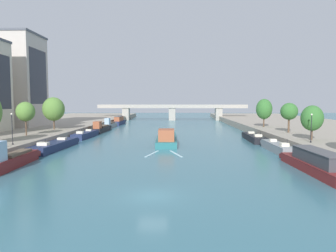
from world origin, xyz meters
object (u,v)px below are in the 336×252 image
lamppost_left_bank (12,127)px  bridge_far (172,110)px  moored_boat_right_near (254,137)px  lamppost_right_bank (311,127)px  moored_boat_left_downstream (55,145)px  moored_boat_right_upstream (277,147)px  tree_right_by_lamp (312,118)px  moored_boat_left_gap_after (86,135)px  tree_left_past_mid (54,109)px  tree_left_nearest (25,112)px  barge_midriver (167,137)px  moored_boat_right_midway (315,163)px  moored_boat_left_near (119,121)px  moored_boat_left_midway (11,159)px  moored_boat_left_second (101,128)px  moored_boat_left_end (110,125)px  tree_right_nearest (264,109)px  tree_right_third (289,112)px

lamppost_left_bank → bridge_far: size_ratio=0.07×
moored_boat_right_near → lamppost_right_bank: size_ratio=3.07×
moored_boat_left_downstream → moored_boat_right_upstream: bearing=-2.1°
tree_right_by_lamp → moored_boat_left_gap_after: bearing=156.8°
tree_left_past_mid → tree_right_by_lamp: size_ratio=1.28×
moored_boat_left_downstream → tree_left_nearest: 9.81m
barge_midriver → moored_boat_left_gap_after: size_ratio=1.75×
moored_boat_right_midway → tree_left_past_mid: tree_left_past_mid is taller
tree_left_nearest → bridge_far: size_ratio=0.10×
tree_left_nearest → moored_boat_left_near: bearing=82.1°
bridge_far → moored_boat_right_upstream: bearing=-77.8°
moored_boat_left_midway → moored_boat_left_downstream: (-0.50, 14.53, -0.42)m
moored_boat_left_gap_after → tree_left_nearest: bearing=-119.4°
tree_left_past_mid → bridge_far: (25.17, 65.73, -1.99)m
moored_boat_left_midway → moored_boat_left_near: bearing=90.2°
barge_midriver → moored_boat_left_second: bearing=131.9°
moored_boat_left_end → moored_boat_right_near: 47.25m
moored_boat_left_second → moored_boat_right_midway: size_ratio=0.92×
bridge_far → moored_boat_left_end: bearing=-115.1°
moored_boat_right_upstream → bridge_far: bearing=102.2°
moored_boat_left_near → bridge_far: bearing=55.1°
moored_boat_left_gap_after → tree_right_nearest: 42.72m
moored_boat_left_gap_after → moored_boat_right_midway: size_ratio=0.85×
moored_boat_left_gap_after → moored_boat_left_second: 13.01m
moored_boat_left_near → tree_right_nearest: 52.16m
tree_right_nearest → lamppost_right_bank: bearing=-92.3°
barge_midriver → tree_left_past_mid: bearing=165.1°
moored_boat_left_midway → tree_right_third: tree_right_third is taller
tree_left_nearest → bridge_far: 82.00m
moored_boat_right_near → tree_right_by_lamp: 15.53m
tree_right_nearest → moored_boat_left_near: bearing=143.0°
moored_boat_left_end → lamppost_right_bank: size_ratio=2.45×
moored_boat_left_near → moored_boat_right_upstream: size_ratio=1.03×
moored_boat_right_midway → tree_right_by_lamp: (5.91, 14.77, 4.25)m
moored_boat_right_upstream → tree_right_by_lamp: (5.46, 0.17, 4.63)m
tree_left_past_mid → tree_right_third: tree_left_past_mid is taller
moored_boat_left_near → moored_boat_left_gap_after: bearing=-90.1°
moored_boat_right_upstream → tree_right_nearest: (5.24, 26.25, 5.47)m
lamppost_right_bank → moored_boat_left_downstream: bearing=174.1°
lamppost_left_bank → lamppost_right_bank: size_ratio=1.04×
moored_boat_left_downstream → moored_boat_right_midway: moored_boat_right_midway is taller
moored_boat_right_upstream → moored_boat_right_midway: bearing=-91.8°
tree_right_by_lamp → tree_right_third: size_ratio=0.94×
moored_boat_right_midway → tree_right_by_lamp: size_ratio=2.65×
moored_boat_left_downstream → tree_right_by_lamp: bearing=-1.6°
moored_boat_left_midway → tree_left_past_mid: 32.23m
tree_left_nearest → tree_left_past_mid: (0.17, 12.23, 0.17)m
moored_boat_left_midway → lamppost_right_bank: lamppost_right_bank is taller
barge_midriver → moored_boat_right_near: bearing=8.8°
tree_left_past_mid → lamppost_right_bank: (47.32, -20.60, -2.12)m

